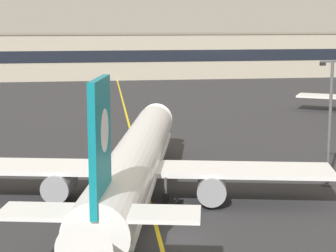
# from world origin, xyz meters

# --- Properties ---
(ground_plane) EXTENTS (400.00, 400.00, 0.00)m
(ground_plane) POSITION_xyz_m (0.00, 0.00, 0.00)
(ground_plane) COLOR #2D2D30
(taxiway_centreline) EXTENTS (8.15, 179.84, 0.01)m
(taxiway_centreline) POSITION_xyz_m (0.00, 30.00, 0.00)
(taxiway_centreline) COLOR yellow
(taxiway_centreline) RESTS_ON ground
(airliner_foreground) EXTENTS (32.28, 41.13, 11.65)m
(airliner_foreground) POSITION_xyz_m (-2.09, 8.55, 3.37)
(airliner_foreground) COLOR white
(airliner_foreground) RESTS_ON ground
(apron_lamp_post) EXTENTS (2.24, 0.90, 11.27)m
(apron_lamp_post) POSITION_xyz_m (15.47, 10.99, 5.93)
(apron_lamp_post) COLOR #515156
(apron_lamp_post) RESTS_ON ground
(safety_cone_by_nose_gear) EXTENTS (0.44, 0.44, 0.55)m
(safety_cone_by_nose_gear) POSITION_xyz_m (-1.33, 23.85, 0.26)
(safety_cone_by_nose_gear) COLOR orange
(safety_cone_by_nose_gear) RESTS_ON ground
(terminal_building) EXTENTS (166.35, 12.40, 11.36)m
(terminal_building) POSITION_xyz_m (1.59, 114.75, 5.69)
(terminal_building) COLOR #B2A893
(terminal_building) RESTS_ON ground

